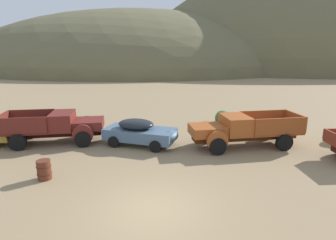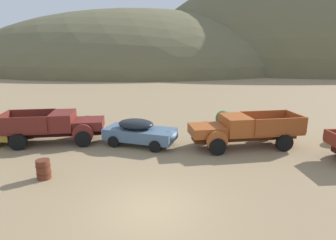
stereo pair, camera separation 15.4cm
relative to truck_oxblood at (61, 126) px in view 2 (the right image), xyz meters
name	(u,v)px [view 2 (the right image)]	position (x,y,z in m)	size (l,w,h in m)	color
ground_plane	(151,209)	(6.64, -7.01, -1.02)	(300.00, 300.00, 0.00)	#937A56
hill_far_right	(137,67)	(-9.71, 72.73, -1.02)	(99.61, 82.15, 33.76)	brown
hill_far_left	(291,67)	(38.84, 75.59, -1.02)	(93.98, 72.75, 54.63)	brown
truck_oxblood	(61,126)	(0.00, 0.00, 0.00)	(6.24, 3.58, 1.91)	black
car_chalk_blue	(142,132)	(5.09, -0.14, -0.20)	(4.72, 2.74, 1.57)	slate
truck_oxide_orange	(238,130)	(10.76, 0.00, 0.00)	(6.79, 3.62, 1.91)	#51220D
oil_drum_spare	(44,169)	(1.51, -4.97, -0.57)	(0.64, 0.64, 0.89)	#5B2819
bush_between_trucks	(225,119)	(10.71, 5.69, -0.72)	(1.50, 1.09, 1.21)	#3D702D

